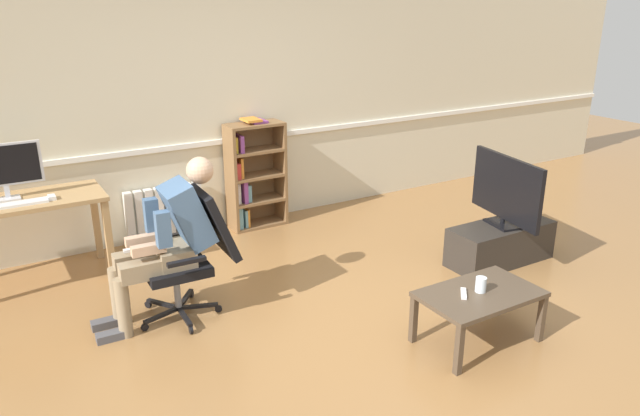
% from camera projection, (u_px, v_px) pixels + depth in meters
% --- Properties ---
extents(ground_plane, '(18.00, 18.00, 0.00)m').
position_uv_depth(ground_plane, '(362.00, 336.00, 4.33)').
color(ground_plane, olive).
extents(back_wall, '(12.00, 0.13, 2.70)m').
position_uv_depth(back_wall, '(216.00, 99.00, 6.03)').
color(back_wall, beige).
rests_on(back_wall, ground_plane).
extents(computer_desk, '(1.32, 0.61, 0.76)m').
position_uv_depth(computer_desk, '(20.00, 212.00, 4.92)').
color(computer_desk, tan).
rests_on(computer_desk, ground_plane).
extents(imac_monitor, '(0.60, 0.14, 0.46)m').
position_uv_depth(imac_monitor, '(3.00, 167.00, 4.82)').
color(imac_monitor, silver).
rests_on(imac_monitor, computer_desk).
extents(keyboard, '(0.39, 0.12, 0.02)m').
position_uv_depth(keyboard, '(22.00, 203.00, 4.77)').
color(keyboard, white).
rests_on(keyboard, computer_desk).
extents(computer_mouse, '(0.06, 0.10, 0.03)m').
position_uv_depth(computer_mouse, '(52.00, 197.00, 4.89)').
color(computer_mouse, white).
rests_on(computer_mouse, computer_desk).
extents(bookshelf, '(0.60, 0.29, 1.15)m').
position_uv_depth(bookshelf, '(252.00, 176.00, 6.26)').
color(bookshelf, brown).
rests_on(bookshelf, ground_plane).
extents(radiator, '(0.77, 0.08, 0.55)m').
position_uv_depth(radiator, '(165.00, 213.00, 5.98)').
color(radiator, white).
rests_on(radiator, ground_plane).
extents(office_chair, '(0.79, 0.61, 0.98)m').
position_uv_depth(office_chair, '(193.00, 249.00, 4.51)').
color(office_chair, black).
rests_on(office_chair, ground_plane).
extents(person_seated, '(0.97, 0.40, 1.23)m').
position_uv_depth(person_seated, '(168.00, 238.00, 4.38)').
color(person_seated, '#937F60').
rests_on(person_seated, ground_plane).
extents(tv_stand, '(1.02, 0.40, 0.36)m').
position_uv_depth(tv_stand, '(500.00, 243.00, 5.49)').
color(tv_stand, '#2D2823').
rests_on(tv_stand, ground_plane).
extents(tv_screen, '(0.25, 0.91, 0.64)m').
position_uv_depth(tv_screen, '(506.00, 190.00, 5.32)').
color(tv_screen, black).
rests_on(tv_screen, tv_stand).
extents(coffee_table, '(0.84, 0.52, 0.39)m').
position_uv_depth(coffee_table, '(479.00, 298.00, 4.16)').
color(coffee_table, '#4C3D2D').
rests_on(coffee_table, ground_plane).
extents(drinking_glass, '(0.08, 0.08, 0.11)m').
position_uv_depth(drinking_glass, '(481.00, 285.00, 4.14)').
color(drinking_glass, silver).
rests_on(drinking_glass, coffee_table).
extents(spare_remote, '(0.13, 0.14, 0.02)m').
position_uv_depth(spare_remote, '(464.00, 294.00, 4.11)').
color(spare_remote, white).
rests_on(spare_remote, coffee_table).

